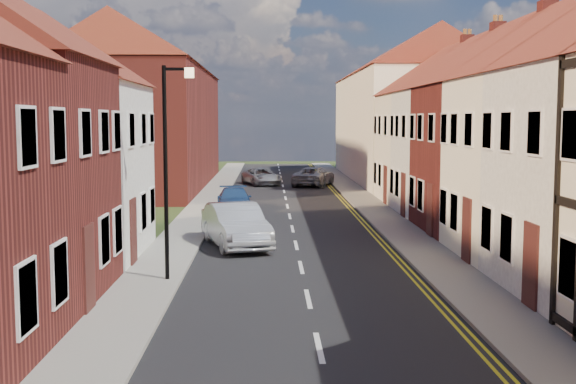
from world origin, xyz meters
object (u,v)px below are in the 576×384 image
object	(u,v)px
car_far	(234,200)
car_distant	(261,177)
car_distant_b	(314,176)
car_mid	(236,225)
lamppost	(169,159)

from	to	relation	value
car_far	car_distant	bearing A→B (deg)	80.85
car_distant_b	car_distant	bearing A→B (deg)	2.49
car_mid	car_distant_b	xyz separation A→B (m)	(4.38, 24.18, -0.12)
car_distant	lamppost	bearing A→B (deg)	-112.20
car_far	car_distant	world-z (taller)	car_far
car_distant	car_mid	bearing A→B (deg)	-109.55
car_mid	car_distant_b	distance (m)	24.58
car_mid	car_far	xyz separation A→B (m)	(-0.52, 9.99, -0.19)
car_mid	car_distant_b	bearing A→B (deg)	63.96
car_distant	car_far	bearing A→B (deg)	-112.59
car_mid	car_far	size ratio (longest dim) A/B	1.16
lamppost	car_far	distance (m)	16.11
car_mid	car_far	bearing A→B (deg)	77.21
lamppost	car_mid	world-z (taller)	lamppost
car_mid	car_far	distance (m)	10.00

